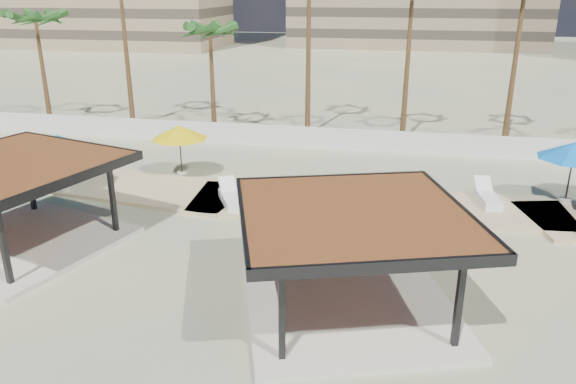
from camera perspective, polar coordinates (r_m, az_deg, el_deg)
name	(u,v)px	position (r m, az deg, el deg)	size (l,w,h in m)	color
ground	(301,282)	(18.48, 1.32, -9.08)	(200.00, 200.00, 0.00)	tan
promenade	(376,201)	(25.21, 8.92, -0.90)	(44.45, 7.97, 0.24)	#C6B284
boundary_wall	(350,139)	(33.09, 6.29, 5.34)	(56.00, 0.30, 1.20)	silver
pavilion_central	(352,252)	(16.21, 6.54, -6.05)	(7.97, 7.97, 3.20)	beige
pavilion_west	(16,196)	(22.38, -25.88, -0.39)	(7.96, 7.96, 3.25)	beige
umbrella_a	(58,143)	(27.12, -22.36, 4.64)	(3.47, 3.47, 2.65)	beige
umbrella_b	(179,132)	(28.01, -10.99, 5.97)	(3.30, 3.30, 2.49)	beige
umbrella_d	(574,151)	(26.69, 27.08, 3.77)	(3.66, 3.66, 2.68)	beige
umbrella_f	(47,144)	(27.44, -23.29, 4.46)	(3.16, 3.16, 2.53)	beige
lounger_a	(231,198)	(24.38, -5.77, -0.66)	(1.76, 2.41, 0.88)	white
lounger_c	(487,198)	(25.86, 19.58, -0.54)	(1.07, 2.35, 0.86)	white
palm_a	(36,22)	(41.70, -24.26, 15.50)	(3.00, 3.00, 7.90)	brown
palm_c	(210,33)	(36.06, -7.93, 15.68)	(3.00, 3.00, 7.34)	brown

